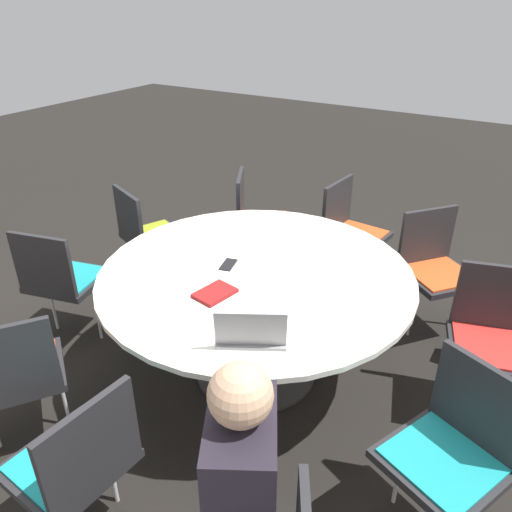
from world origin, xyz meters
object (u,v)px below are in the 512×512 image
Objects in this scene: chair_5 at (256,215)px; person_0 at (238,485)px; laptop at (251,332)px; spiral_notebook at (215,293)px; chair_6 at (146,231)px; chair_4 at (350,226)px; chair_8 at (15,371)px; chair_7 at (60,275)px; chair_9 at (77,459)px; chair_3 at (435,263)px; chair_2 at (493,332)px; chair_1 at (455,444)px; cell_phone at (228,265)px; handbag at (489,350)px.

person_0 is (-1.35, 2.34, 0.19)m from chair_5.
laptop reaches higher than spiral_notebook.
spiral_notebook is at bearing -10.43° from chair_6.
chair_4 and chair_8 have the same top height.
chair_9 is (-1.23, 0.94, 0.00)m from chair_7.
person_0 is (-1.91, 1.63, 0.19)m from chair_6.
chair_4 reaches higher than spiral_notebook.
chair_6 is (2.03, 0.64, 0.00)m from chair_3.
chair_9 is at bearing -33.40° from chair_6.
chair_2 is 2.06m from chair_5.
chair_4 is at bearing -70.26° from chair_3.
chair_1 is 2.13m from chair_4.
chair_6 is 3.67× the size of spiral_notebook.
chair_2 is 1.00× the size of chair_7.
chair_4 is at bearing -100.21° from cell_phone.
person_0 is (0.12, 2.27, 0.19)m from chair_3.
chair_3 is at bearing -32.46° from person_0.
chair_3 is at bearing -50.03° from chair_1.
spiral_notebook is (1.29, -0.14, 0.23)m from chair_1.
chair_1 is 0.96m from person_0.
chair_2 is at bearing 89.52° from handbag.
chair_9 is 5.62× the size of cell_phone.
cell_phone is 1.75m from handbag.
chair_3 is 1.47m from cell_phone.
chair_2 is at bearing 75.69° from chair_3.
chair_3 is at bearing -135.58° from laptop.
chair_2 is 0.78m from chair_3.
chair_9 is 0.88m from laptop.
chair_8 is 3.67× the size of spiral_notebook.
handbag is (-1.43, -0.82, -0.60)m from cell_phone.
chair_3 is at bearing -29.69° from handbag.
chair_7 reaches higher than spiral_notebook.
chair_1 is 1.50m from cell_phone.
laptop is 1.71× the size of spiral_notebook.
chair_1 is at bearing 156.50° from laptop.
spiral_notebook is 0.65× the size of handbag.
chair_9 is at bearing 69.69° from person_0.
chair_1 is 1.00× the size of chair_2.
chair_1 is 2.50m from chair_5.
chair_4 and chair_9 have the same top height.
chair_3 is 2.39× the size of handbag.
laptop is at bearing 23.23° from chair_3.
chair_1 is at bearing 2.04° from chair_6.
chair_1 is at bearing 39.09° from chair_4.
laptop is at bearing 147.85° from spiral_notebook.
laptop is at bearing 2.31° from chair_5.
chair_8 is (0.01, 2.25, 0.00)m from chair_5.
chair_4 is 3.67× the size of spiral_notebook.
chair_7 is 1.17m from cell_phone.
laptop is at bearing -26.11° from chair_8.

